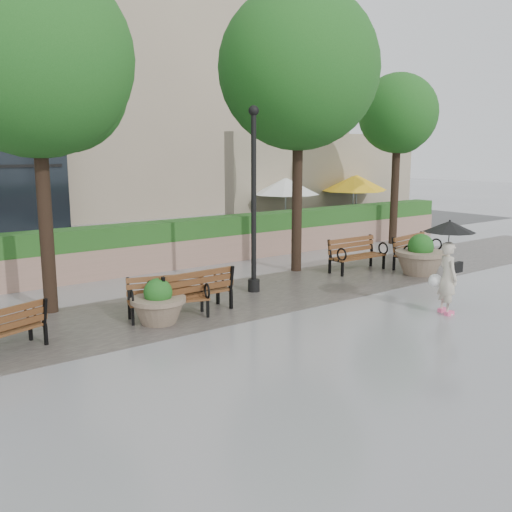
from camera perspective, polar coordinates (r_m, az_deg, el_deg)
ground at (r=10.86m, az=7.73°, el=-7.39°), size 100.00×100.00×0.00m
cobble_strip at (r=13.07m, az=-1.57°, el=-4.19°), size 28.00×3.20×0.01m
hedge_wall at (r=16.28m, az=-9.78°, el=0.98°), size 24.00×0.80×1.35m
cafe_wall at (r=24.17m, az=7.22°, el=7.31°), size 10.00×0.60×4.00m
cafe_hedge at (r=22.42m, az=10.13°, el=3.00°), size 8.00×0.50×0.90m
asphalt_street at (r=19.99m, az=-15.00°, el=0.60°), size 40.00×7.00×0.00m
bldg_stone at (r=35.53m, az=-7.67°, el=21.27°), size 18.00×10.00×20.00m
bench_1 at (r=11.57m, az=-8.73°, el=-5.00°), size 1.68×1.04×0.85m
bench_2 at (r=11.85m, az=-6.41°, el=-4.44°), size 1.77×0.75×0.93m
bench_3 at (r=16.09m, az=10.07°, el=-0.56°), size 1.74×0.71×0.93m
bench_4 at (r=17.03m, az=15.69°, el=-0.18°), size 1.81×0.96×0.92m
planter_left at (r=11.25m, az=-9.73°, el=-4.95°), size 1.07×1.07×0.90m
planter_right at (r=16.02m, az=16.09°, el=-0.27°), size 1.33×1.33×1.12m
lamppost at (r=13.30m, az=-0.23°, el=4.44°), size 0.28×0.28×4.32m
tree_0 at (r=12.46m, az=-20.63°, el=17.31°), size 3.85×3.82×6.98m
tree_1 at (r=15.93m, az=4.53°, el=17.61°), size 4.26×4.26×7.57m
tree_2 at (r=21.17m, az=14.11°, el=13.28°), size 2.94×2.76×5.97m
patio_umb_white at (r=21.43m, az=2.99°, el=6.95°), size 2.50×2.50×2.30m
patio_umb_yellow_a at (r=23.48m, az=9.73°, el=7.13°), size 2.50×2.50×2.30m
patio_umb_yellow_b at (r=24.23m, az=10.03°, el=7.22°), size 2.50×2.50×2.30m
pedestrian at (r=12.26m, az=18.66°, el=-0.17°), size 1.04×1.04×1.91m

